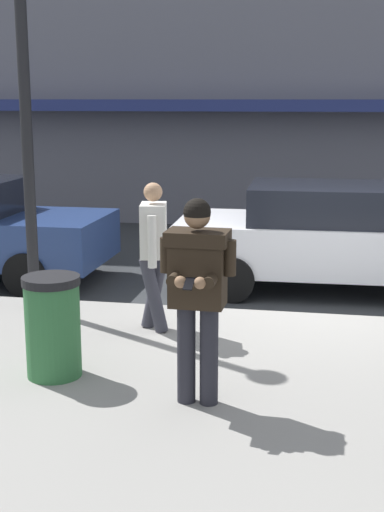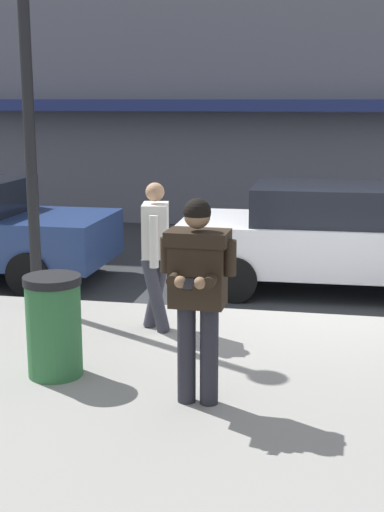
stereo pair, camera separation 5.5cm
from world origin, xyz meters
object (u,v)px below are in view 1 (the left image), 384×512
Objects in this scene: parked_sedan_mid at (331,237)px; trash_bin at (53,326)px; pedestrian_in_light_coat at (154,247)px; man_texting_on_phone at (197,280)px; street_lamp_post at (23,64)px.

parked_sedan_mid reaches higher than trash_bin.
parked_sedan_mid is 3.35m from pedestrian_in_light_coat.
man_texting_on_phone reaches higher than trash_bin.
pedestrian_in_light_coat is at bearing -17.34° from street_lamp_post.
trash_bin is at bearing -62.84° from street_lamp_post.
man_texting_on_phone is at bearing -44.10° from street_lamp_post.
street_lamp_post reaches higher than parked_sedan_mid.
parked_sedan_mid is at bearing 58.09° from trash_bin.
man_texting_on_phone is at bearing -66.34° from pedestrian_in_light_coat.
trash_bin is at bearing 165.51° from man_texting_on_phone.
parked_sedan_mid is 4.95m from trash_bin.
street_lamp_post is at bearing 117.16° from trash_bin.
street_lamp_post is 4.98× the size of trash_bin.
trash_bin is at bearing -111.96° from pedestrian_in_light_coat.
street_lamp_post reaches higher than pedestrian_in_light_coat.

